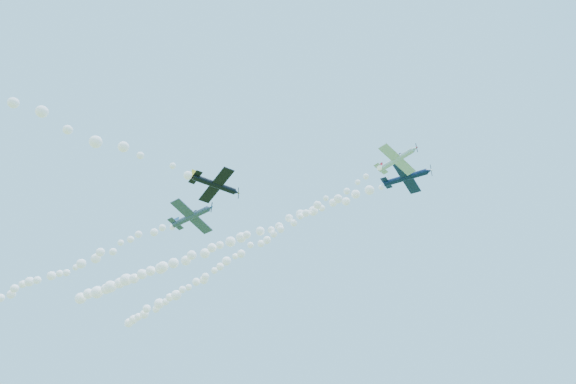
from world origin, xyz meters
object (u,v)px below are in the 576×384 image
Objects in this scene: plane_white at (397,159)px; plane_navy at (407,177)px; plane_grey at (192,216)px; plane_black at (216,185)px.

plane_navy is at bearing 107.72° from plane_white.
plane_grey is 16.99m from plane_black.
plane_navy is 32.82m from plane_grey.
plane_black is at bearing -125.38° from plane_navy.
plane_white is 0.91× the size of plane_grey.
plane_navy is 1.04× the size of plane_grey.
plane_black is at bearing -37.19° from plane_grey.
plane_white reaches higher than plane_black.
plane_grey reaches higher than plane_black.
plane_white is 5.53m from plane_navy.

